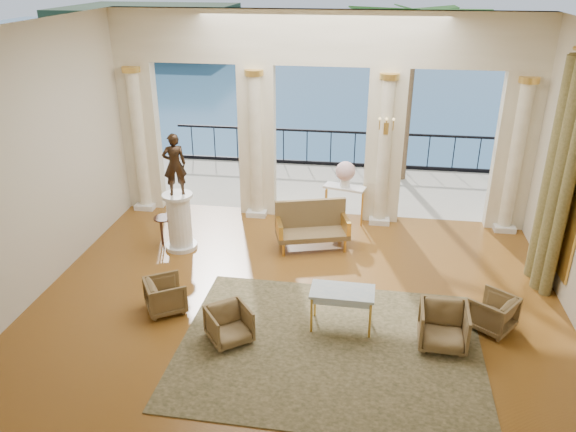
% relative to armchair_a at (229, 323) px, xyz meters
% --- Properties ---
extents(floor, '(9.00, 9.00, 0.00)m').
position_rel_armchair_a_xyz_m(floor, '(0.88, 1.08, -0.31)').
color(floor, '#4B290B').
rests_on(floor, ground).
extents(room_walls, '(9.00, 9.00, 9.00)m').
position_rel_armchair_a_xyz_m(room_walls, '(0.88, -0.03, 2.57)').
color(room_walls, beige).
rests_on(room_walls, ground).
extents(arcade, '(9.00, 0.56, 4.50)m').
position_rel_armchair_a_xyz_m(arcade, '(0.88, 4.90, 2.27)').
color(arcade, beige).
rests_on(arcade, ground).
extents(terrace, '(10.00, 3.60, 0.10)m').
position_rel_armchair_a_xyz_m(terrace, '(0.88, 6.88, -0.36)').
color(terrace, '#B4A996').
rests_on(terrace, ground).
extents(balustrade, '(9.00, 0.06, 1.03)m').
position_rel_armchair_a_xyz_m(balustrade, '(0.88, 8.48, 0.10)').
color(balustrade, black).
rests_on(balustrade, terrace).
extents(palm_tree, '(2.00, 2.00, 4.50)m').
position_rel_armchair_a_xyz_m(palm_tree, '(2.88, 7.68, 3.78)').
color(palm_tree, '#4C3823').
rests_on(palm_tree, terrace).
extents(headland, '(22.00, 18.00, 6.00)m').
position_rel_armchair_a_xyz_m(headland, '(-29.12, 71.08, -3.31)').
color(headland, black).
rests_on(headland, sea).
extents(sea, '(160.00, 160.00, 0.00)m').
position_rel_armchair_a_xyz_m(sea, '(0.88, 61.08, -6.31)').
color(sea, navy).
rests_on(sea, ground).
extents(curtain, '(0.33, 1.40, 4.09)m').
position_rel_armchair_a_xyz_m(curtain, '(5.17, 2.58, 1.71)').
color(curtain, brown).
rests_on(curtain, ground).
extents(window_frame, '(0.04, 1.60, 3.40)m').
position_rel_armchair_a_xyz_m(window_frame, '(5.35, 2.58, 1.79)').
color(window_frame, gold).
rests_on(window_frame, room_walls).
extents(wall_sconce, '(0.30, 0.11, 0.33)m').
position_rel_armchair_a_xyz_m(wall_sconce, '(2.28, 4.59, 1.91)').
color(wall_sconce, gold).
rests_on(wall_sconce, arcade).
extents(rug, '(4.59, 3.60, 0.02)m').
position_rel_armchair_a_xyz_m(rug, '(1.55, 0.04, -0.30)').
color(rug, '#2B2F19').
rests_on(rug, ground).
extents(armchair_a, '(0.83, 0.82, 0.63)m').
position_rel_armchair_a_xyz_m(armchair_a, '(0.00, 0.00, 0.00)').
color(armchair_a, '#433019').
rests_on(armchair_a, ground).
extents(armchair_b, '(0.74, 0.70, 0.73)m').
position_rel_armchair_a_xyz_m(armchair_b, '(3.22, 0.36, 0.05)').
color(armchair_b, '#433019').
rests_on(armchair_b, ground).
extents(armchair_c, '(0.84, 0.84, 0.64)m').
position_rel_armchair_a_xyz_m(armchair_c, '(4.04, 0.92, 0.01)').
color(armchair_c, '#433019').
rests_on(armchair_c, ground).
extents(armchair_d, '(0.81, 0.83, 0.63)m').
position_rel_armchair_a_xyz_m(armchair_d, '(-1.25, 0.66, 0.00)').
color(armchair_d, '#433019').
rests_on(armchair_d, ground).
extents(settee, '(1.57, 1.01, 0.97)m').
position_rel_armchair_a_xyz_m(settee, '(0.90, 3.33, 0.16)').
color(settee, '#433019').
rests_on(settee, ground).
extents(game_table, '(1.01, 0.56, 0.68)m').
position_rel_armchair_a_xyz_m(game_table, '(1.68, 0.60, 0.30)').
color(game_table, '#ABC7DA').
rests_on(game_table, ground).
extents(pedestal, '(0.65, 0.65, 1.18)m').
position_rel_armchair_a_xyz_m(pedestal, '(-1.73, 2.88, 0.26)').
color(pedestal, silver).
rests_on(pedestal, ground).
extents(statue, '(0.53, 0.45, 1.23)m').
position_rel_armchair_a_xyz_m(statue, '(-1.73, 2.88, 1.49)').
color(statue, black).
rests_on(statue, pedestal).
extents(console_table, '(0.96, 0.57, 0.86)m').
position_rel_armchair_a_xyz_m(console_table, '(1.48, 4.63, 0.40)').
color(console_table, silver).
rests_on(console_table, ground).
extents(urn, '(0.43, 0.43, 0.57)m').
position_rel_armchair_a_xyz_m(urn, '(1.48, 4.63, 0.87)').
color(urn, white).
rests_on(urn, console_table).
extents(side_table, '(0.41, 0.41, 0.66)m').
position_rel_armchair_a_xyz_m(side_table, '(-2.05, 2.88, 0.25)').
color(side_table, black).
rests_on(side_table, ground).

